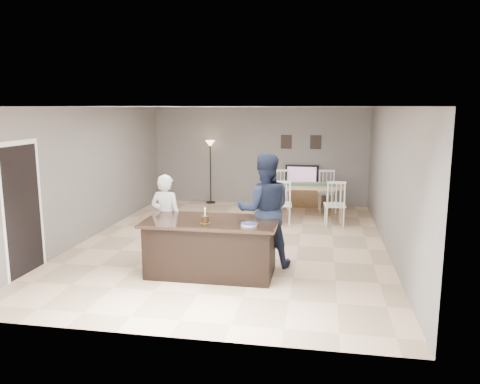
% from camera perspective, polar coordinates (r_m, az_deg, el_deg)
% --- Properties ---
extents(floor, '(8.00, 8.00, 0.00)m').
position_cam_1_polar(floor, '(9.49, -0.94, -6.17)').
color(floor, tan).
rests_on(floor, ground).
extents(room_shell, '(8.00, 8.00, 8.00)m').
position_cam_1_polar(room_shell, '(9.15, -0.97, 3.95)').
color(room_shell, slate).
rests_on(room_shell, floor).
extents(kitchen_island, '(2.15, 1.10, 0.90)m').
position_cam_1_polar(kitchen_island, '(7.67, -3.51, -6.67)').
color(kitchen_island, black).
rests_on(kitchen_island, floor).
extents(tv_console, '(1.20, 0.40, 0.60)m').
position_cam_1_polar(tv_console, '(12.93, 7.46, -0.42)').
color(tv_console, brown).
rests_on(tv_console, floor).
extents(television, '(0.91, 0.12, 0.53)m').
position_cam_1_polar(television, '(12.91, 7.54, 2.09)').
color(television, black).
rests_on(television, tv_console).
extents(tv_screen_glow, '(0.78, 0.00, 0.78)m').
position_cam_1_polar(tv_screen_glow, '(12.83, 7.52, 2.07)').
color(tv_screen_glow, '#D45D17').
rests_on(tv_screen_glow, tv_console).
extents(picture_frames, '(1.10, 0.02, 0.38)m').
position_cam_1_polar(picture_frames, '(12.95, 7.43, 6.07)').
color(picture_frames, black).
rests_on(picture_frames, room_shell).
extents(doorway, '(0.00, 2.10, 2.65)m').
position_cam_1_polar(doorway, '(8.26, -25.04, -0.67)').
color(doorway, black).
rests_on(doorway, floor).
extents(woman, '(0.61, 0.44, 1.54)m').
position_cam_1_polar(woman, '(8.36, -9.01, -3.10)').
color(woman, silver).
rests_on(woman, floor).
extents(man, '(1.07, 0.91, 1.94)m').
position_cam_1_polar(man, '(7.93, 2.99, -2.24)').
color(man, '#192137').
rests_on(man, floor).
extents(birthday_cake, '(0.16, 0.16, 0.24)m').
position_cam_1_polar(birthday_cake, '(7.36, -4.28, -3.35)').
color(birthday_cake, gold).
rests_on(birthday_cake, kitchen_island).
extents(plate_stack, '(0.25, 0.25, 0.04)m').
position_cam_1_polar(plate_stack, '(7.18, 1.12, -3.98)').
color(plate_stack, white).
rests_on(plate_stack, kitchen_island).
extents(dining_table, '(1.86, 2.14, 1.07)m').
position_cam_1_polar(dining_table, '(11.51, 8.04, 0.16)').
color(dining_table, tan).
rests_on(dining_table, floor).
extents(floor_lamp, '(0.27, 0.27, 1.77)m').
position_cam_1_polar(floor_lamp, '(13.15, -3.65, 4.56)').
color(floor_lamp, black).
rests_on(floor_lamp, floor).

